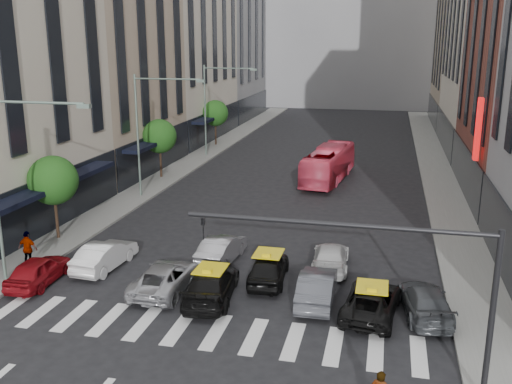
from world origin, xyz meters
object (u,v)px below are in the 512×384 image
Objects in this scene: streetlamp_far at (214,98)px; car_red at (39,270)px; taxi_left at (211,284)px; streetlamp_mid at (149,120)px; pedestrian_far at (28,249)px; bus at (329,164)px; car_white_front at (105,255)px; taxi_center at (268,268)px; streetlamp_near at (10,165)px.

streetlamp_far is 2.18× the size of car_red.
streetlamp_far is 33.43m from taxi_left.
streetlamp_far reaches higher than taxi_left.
pedestrian_far is at bearing -93.15° from streetlamp_mid.
bus is (12.33, -7.64, -4.47)m from streetlamp_far.
taxi_center is (8.65, 0.24, 0.01)m from car_white_front.
pedestrian_far is (-12.47, -1.19, 0.36)m from taxi_center.
taxi_center is (2.15, 2.53, -0.01)m from taxi_left.
bus is (2.79, 23.98, 0.70)m from taxi_left.
car_white_front reaches higher than car_red.
streetlamp_near is at bearing -90.00° from streetlamp_mid.
taxi_left is 3.32m from taxi_center.
bus is (12.33, 8.36, -4.47)m from streetlamp_mid.
pedestrian_far is at bearing 114.52° from streetlamp_near.
streetlamp_near is at bearing 70.35° from bus.
streetlamp_mid is (0.00, 16.00, 0.00)m from streetlamp_near.
taxi_left is at bearing 2.27° from streetlamp_near.
taxi_left is at bearing -73.21° from streetlamp_far.
bus is at bearing -117.45° from pedestrian_far.
streetlamp_far is 4.79× the size of pedestrian_far.
taxi_left is at bearing 164.74° from car_white_front.
streetlamp_far reaches higher than car_white_front.
streetlamp_near is at bearing 117.16° from pedestrian_far.
streetlamp_mid is at bearing -90.51° from pedestrian_far.
car_red is at bearing -4.77° from taxi_left.
bus is (0.64, 21.45, 0.70)m from taxi_center.
taxi_left is (9.54, 0.38, -5.17)m from streetlamp_near.
streetlamp_near reaches higher than car_white_front.
taxi_center is at bearing -168.28° from car_red.
streetlamp_near is at bearing 45.42° from car_white_front.
pedestrian_far is at bearing -91.48° from streetlamp_far.
taxi_center is at bearing 13.96° from streetlamp_near.
car_red is 0.96× the size of taxi_center.
streetlamp_near is 10.86m from taxi_left.
car_white_front is at bearing 41.25° from streetlamp_near.
bus is at bearing -109.01° from car_white_front.
streetlamp_mid is at bearing -72.97° from car_white_front.
streetlamp_mid reaches higher than pedestrian_far.
streetlamp_mid reaches higher than car_white_front.
streetlamp_near is 27.67m from bus.
streetlamp_near is 32.00m from streetlamp_far.
streetlamp_mid is at bearing -65.08° from taxi_left.
car_red is 0.81× the size of taxi_left.
streetlamp_far is 32.32m from car_red.
car_red is 26.84m from bus.
streetlamp_far is 2.06× the size of car_white_front.
car_white_front is at bearing 74.02° from bus.
streetlamp_far is at bearing 90.00° from streetlamp_near.
taxi_center is at bearing -136.86° from taxi_left.
streetlamp_near is 6.58m from car_white_front.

